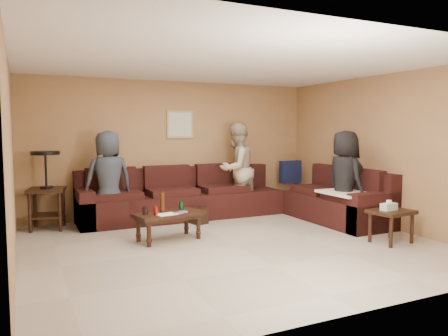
{
  "coord_description": "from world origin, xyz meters",
  "views": [
    {
      "loc": [
        -2.66,
        -5.34,
        1.61
      ],
      "look_at": [
        0.25,
        0.85,
        1.0
      ],
      "focal_mm": 35.0,
      "sensor_mm": 36.0,
      "label": 1
    }
  ],
  "objects_px": {
    "end_table_left": "(47,189)",
    "waste_bin": "(199,215)",
    "person_left": "(108,179)",
    "side_table_right": "(391,215)",
    "coffee_table": "(168,216)",
    "person_right": "(345,179)",
    "person_middle": "(237,169)",
    "sectional_sofa": "(237,201)"
  },
  "relations": [
    {
      "from": "end_table_left",
      "to": "waste_bin",
      "type": "height_order",
      "value": "end_table_left"
    },
    {
      "from": "end_table_left",
      "to": "person_left",
      "type": "height_order",
      "value": "person_left"
    },
    {
      "from": "side_table_right",
      "to": "waste_bin",
      "type": "distance_m",
      "value": 3.07
    },
    {
      "from": "coffee_table",
      "to": "person_right",
      "type": "xyz_separation_m",
      "value": [
        2.9,
        -0.39,
        0.45
      ]
    },
    {
      "from": "coffee_table",
      "to": "person_middle",
      "type": "height_order",
      "value": "person_middle"
    },
    {
      "from": "person_left",
      "to": "sectional_sofa",
      "type": "bearing_deg",
      "value": 164.54
    },
    {
      "from": "end_table_left",
      "to": "waste_bin",
      "type": "distance_m",
      "value": 2.51
    },
    {
      "from": "end_table_left",
      "to": "side_table_right",
      "type": "distance_m",
      "value": 5.29
    },
    {
      "from": "waste_bin",
      "to": "person_right",
      "type": "bearing_deg",
      "value": -30.79
    },
    {
      "from": "person_left",
      "to": "person_middle",
      "type": "relative_size",
      "value": 0.92
    },
    {
      "from": "coffee_table",
      "to": "person_right",
      "type": "height_order",
      "value": "person_right"
    },
    {
      "from": "coffee_table",
      "to": "person_left",
      "type": "relative_size",
      "value": 0.65
    },
    {
      "from": "waste_bin",
      "to": "person_left",
      "type": "distance_m",
      "value": 1.63
    },
    {
      "from": "end_table_left",
      "to": "coffee_table",
      "type": "bearing_deg",
      "value": -44.2
    },
    {
      "from": "side_table_right",
      "to": "waste_bin",
      "type": "bearing_deg",
      "value": 130.37
    },
    {
      "from": "waste_bin",
      "to": "person_right",
      "type": "height_order",
      "value": "person_right"
    },
    {
      "from": "coffee_table",
      "to": "person_middle",
      "type": "xyz_separation_m",
      "value": [
        1.77,
        1.3,
        0.52
      ]
    },
    {
      "from": "sectional_sofa",
      "to": "person_right",
      "type": "xyz_separation_m",
      "value": [
        1.35,
        -1.27,
        0.47
      ]
    },
    {
      "from": "coffee_table",
      "to": "person_left",
      "type": "height_order",
      "value": "person_left"
    },
    {
      "from": "coffee_table",
      "to": "side_table_right",
      "type": "distance_m",
      "value": 3.18
    },
    {
      "from": "sectional_sofa",
      "to": "coffee_table",
      "type": "distance_m",
      "value": 1.79
    },
    {
      "from": "sectional_sofa",
      "to": "person_left",
      "type": "height_order",
      "value": "person_left"
    },
    {
      "from": "end_table_left",
      "to": "side_table_right",
      "type": "height_order",
      "value": "end_table_left"
    },
    {
      "from": "person_left",
      "to": "side_table_right",
      "type": "bearing_deg",
      "value": 135.18
    },
    {
      "from": "side_table_right",
      "to": "end_table_left",
      "type": "bearing_deg",
      "value": 145.49
    },
    {
      "from": "side_table_right",
      "to": "person_right",
      "type": "xyz_separation_m",
      "value": [
        0.1,
        1.09,
        0.39
      ]
    },
    {
      "from": "sectional_sofa",
      "to": "person_middle",
      "type": "height_order",
      "value": "person_middle"
    },
    {
      "from": "person_middle",
      "to": "waste_bin",
      "type": "bearing_deg",
      "value": 2.89
    },
    {
      "from": "end_table_left",
      "to": "person_right",
      "type": "xyz_separation_m",
      "value": [
        4.45,
        -1.9,
        0.14
      ]
    },
    {
      "from": "waste_bin",
      "to": "person_middle",
      "type": "relative_size",
      "value": 0.16
    },
    {
      "from": "side_table_right",
      "to": "person_right",
      "type": "relative_size",
      "value": 0.39
    },
    {
      "from": "person_middle",
      "to": "person_right",
      "type": "height_order",
      "value": "person_middle"
    },
    {
      "from": "coffee_table",
      "to": "side_table_right",
      "type": "relative_size",
      "value": 1.67
    },
    {
      "from": "sectional_sofa",
      "to": "coffee_table",
      "type": "relative_size",
      "value": 4.47
    },
    {
      "from": "coffee_table",
      "to": "waste_bin",
      "type": "distance_m",
      "value": 1.2
    },
    {
      "from": "person_right",
      "to": "side_table_right",
      "type": "bearing_deg",
      "value": 176.31
    },
    {
      "from": "end_table_left",
      "to": "person_middle",
      "type": "distance_m",
      "value": 3.33
    },
    {
      "from": "sectional_sofa",
      "to": "waste_bin",
      "type": "height_order",
      "value": "sectional_sofa"
    },
    {
      "from": "person_right",
      "to": "person_middle",
      "type": "bearing_deg",
      "value": 35.18
    },
    {
      "from": "end_table_left",
      "to": "person_left",
      "type": "bearing_deg",
      "value": -17.25
    },
    {
      "from": "sectional_sofa",
      "to": "person_middle",
      "type": "bearing_deg",
      "value": 63.69
    },
    {
      "from": "end_table_left",
      "to": "waste_bin",
      "type": "relative_size",
      "value": 4.46
    }
  ]
}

